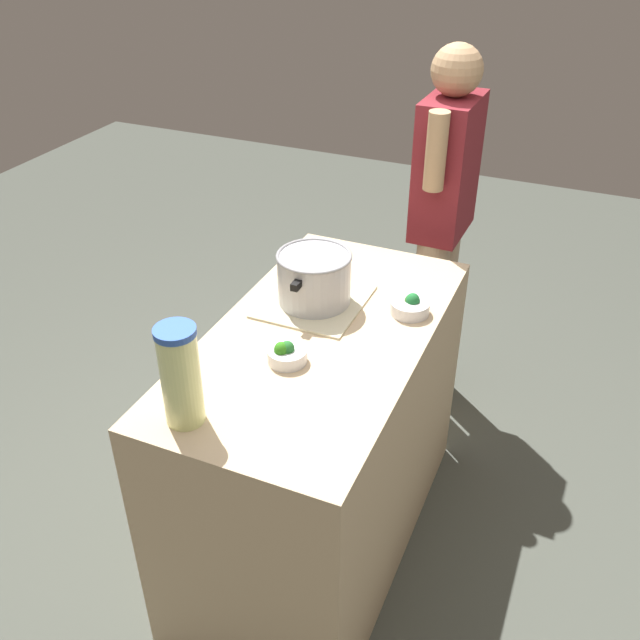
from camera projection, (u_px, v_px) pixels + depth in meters
The scene contains 8 objects.
ground_plane at pixel (320, 532), 2.76m from camera, with size 8.00×8.00×0.00m, color #494E45.
counter_slab at pixel (320, 443), 2.51m from camera, with size 1.29×0.67×0.94m, color #CDB189.
dish_cloth at pixel (314, 301), 2.41m from camera, with size 0.36×0.33×0.01m, color beige.
cooking_pot at pixel (314, 277), 2.36m from camera, with size 0.32×0.25×0.18m.
lemonade_pitcher at pixel (180, 375), 1.82m from camera, with size 0.11×0.11×0.29m.
broccoli_bowl_front at pixel (286, 354), 2.11m from camera, with size 0.12×0.12×0.07m.
broccoli_bowl_center at pixel (410, 306), 2.34m from camera, with size 0.13×0.13×0.07m.
person_cook at pixel (441, 223), 3.01m from camera, with size 0.50×0.21×1.65m.
Camera 1 is at (-1.71, -0.74, 2.20)m, focal length 39.62 mm.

